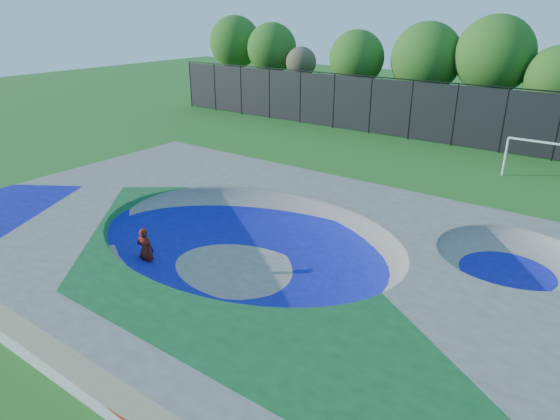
{
  "coord_description": "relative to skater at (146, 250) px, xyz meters",
  "views": [
    {
      "loc": [
        9.78,
        -11.54,
        8.38
      ],
      "look_at": [
        -0.82,
        3.0,
        1.1
      ],
      "focal_mm": 32.0,
      "sensor_mm": 36.0,
      "label": 1
    }
  ],
  "objects": [
    {
      "name": "ground",
      "position": [
        2.74,
        2.06,
        -0.83
      ],
      "size": [
        120.0,
        120.0,
        0.0
      ],
      "primitive_type": "plane",
      "color": "#1F5F1A",
      "rests_on": "ground"
    },
    {
      "name": "skate_deck",
      "position": [
        2.74,
        2.06,
        -0.08
      ],
      "size": [
        22.0,
        14.0,
        1.5
      ],
      "primitive_type": "cube",
      "color": "gray",
      "rests_on": "ground"
    },
    {
      "name": "treeline",
      "position": [
        5.13,
        28.27,
        4.27
      ],
      "size": [
        51.5,
        6.38,
        8.5
      ],
      "color": "#473723",
      "rests_on": "ground"
    },
    {
      "name": "fence",
      "position": [
        2.74,
        23.06,
        1.27
      ],
      "size": [
        48.09,
        0.09,
        4.04
      ],
      "color": "black",
      "rests_on": "ground"
    },
    {
      "name": "soccer_goal",
      "position": [
        8.63,
        18.45,
        0.65
      ],
      "size": [
        3.22,
        0.12,
        2.13
      ],
      "color": "silver",
      "rests_on": "ground"
    },
    {
      "name": "skater",
      "position": [
        0.0,
        0.0,
        0.0
      ],
      "size": [
        0.7,
        0.57,
        1.65
      ],
      "primitive_type": "imported",
      "rotation": [
        0.0,
        0.0,
        3.48
      ],
      "color": "red",
      "rests_on": "ground"
    },
    {
      "name": "skateboard",
      "position": [
        0.0,
        0.0,
        -0.8
      ],
      "size": [
        0.8,
        0.5,
        0.05
      ],
      "primitive_type": "cube",
      "rotation": [
        0.0,
        0.0,
        0.4
      ],
      "color": "black",
      "rests_on": "ground"
    }
  ]
}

